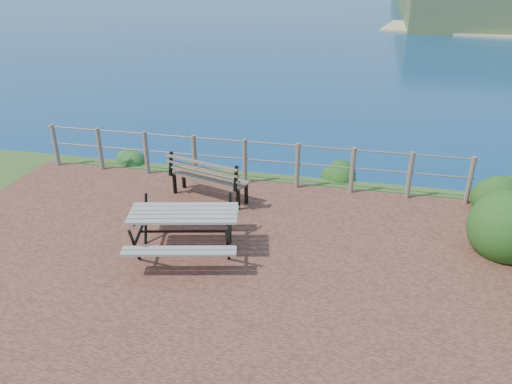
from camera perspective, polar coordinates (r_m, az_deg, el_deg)
ground at (r=8.22m, az=-6.99°, el=-8.39°), size 10.00×7.00×0.12m
safety_railing at (r=10.80m, az=-1.29°, el=3.80°), size 9.40×0.10×1.00m
picnic_table at (r=8.35m, az=-8.18°, el=-4.04°), size 1.88×1.50×0.75m
park_bench at (r=10.09m, az=-5.40°, el=2.39°), size 1.73×0.87×0.94m
shrub_right_edge at (r=11.01m, az=25.65°, el=-1.67°), size 1.06×1.06×1.51m
shrub_lip_west at (r=12.66m, az=-14.50°, el=3.50°), size 0.67×0.67×0.37m
shrub_lip_east at (r=11.58m, az=8.82°, el=1.96°), size 0.68×0.68×0.39m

